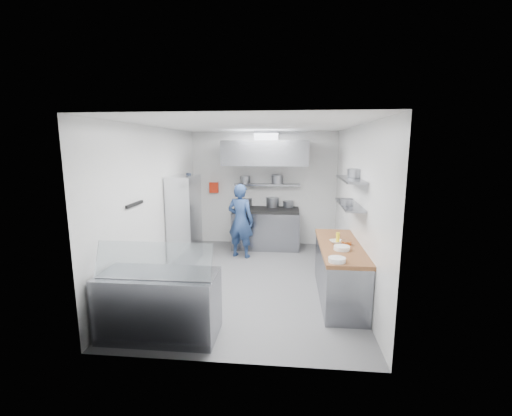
# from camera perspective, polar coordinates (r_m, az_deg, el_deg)

# --- Properties ---
(floor) EXTENTS (5.00, 5.00, 0.00)m
(floor) POSITION_cam_1_polar(r_m,az_deg,el_deg) (6.51, -0.53, -11.85)
(floor) COLOR #4C4C4E
(floor) RESTS_ON ground
(ceiling) EXTENTS (5.00, 5.00, 0.00)m
(ceiling) POSITION_cam_1_polar(r_m,az_deg,el_deg) (6.04, -0.58, 13.58)
(ceiling) COLOR silver
(ceiling) RESTS_ON wall_back
(wall_back) EXTENTS (3.60, 2.80, 0.02)m
(wall_back) POSITION_cam_1_polar(r_m,az_deg,el_deg) (8.59, 1.25, 3.24)
(wall_back) COLOR white
(wall_back) RESTS_ON floor
(wall_front) EXTENTS (3.60, 2.80, 0.02)m
(wall_front) POSITION_cam_1_polar(r_m,az_deg,el_deg) (3.71, -4.75, -6.26)
(wall_front) COLOR white
(wall_front) RESTS_ON floor
(wall_left) EXTENTS (2.80, 5.00, 0.02)m
(wall_left) POSITION_cam_1_polar(r_m,az_deg,el_deg) (6.56, -16.38, 0.63)
(wall_left) COLOR white
(wall_left) RESTS_ON floor
(wall_right) EXTENTS (2.80, 5.00, 0.02)m
(wall_right) POSITION_cam_1_polar(r_m,az_deg,el_deg) (6.19, 16.24, 0.08)
(wall_right) COLOR white
(wall_right) RESTS_ON floor
(gas_range) EXTENTS (1.60, 0.80, 0.90)m
(gas_range) POSITION_cam_1_polar(r_m,az_deg,el_deg) (8.36, 1.70, -3.58)
(gas_range) COLOR gray
(gas_range) RESTS_ON floor
(cooktop) EXTENTS (1.57, 0.78, 0.06)m
(cooktop) POSITION_cam_1_polar(r_m,az_deg,el_deg) (8.26, 1.72, -0.34)
(cooktop) COLOR black
(cooktop) RESTS_ON gas_range
(stock_pot_left) EXTENTS (0.28, 0.28, 0.20)m
(stock_pot_left) POSITION_cam_1_polar(r_m,az_deg,el_deg) (8.66, -1.58, 1.03)
(stock_pot_left) COLOR slate
(stock_pot_left) RESTS_ON cooktop
(stock_pot_mid) EXTENTS (0.32, 0.32, 0.24)m
(stock_pot_mid) POSITION_cam_1_polar(r_m,az_deg,el_deg) (8.50, 2.75, 0.98)
(stock_pot_mid) COLOR slate
(stock_pot_mid) RESTS_ON cooktop
(stock_pot_right) EXTENTS (0.25, 0.25, 0.16)m
(stock_pot_right) POSITION_cam_1_polar(r_m,az_deg,el_deg) (8.49, 5.38, 0.66)
(stock_pot_right) COLOR slate
(stock_pot_right) RESTS_ON cooktop
(over_range_shelf) EXTENTS (1.60, 0.30, 0.04)m
(over_range_shelf) POSITION_cam_1_polar(r_m,az_deg,el_deg) (8.41, 1.85, 3.91)
(over_range_shelf) COLOR gray
(over_range_shelf) RESTS_ON wall_back
(shelf_pot_a) EXTENTS (0.26, 0.26, 0.18)m
(shelf_pot_a) POSITION_cam_1_polar(r_m,az_deg,el_deg) (8.52, -1.83, 4.74)
(shelf_pot_a) COLOR slate
(shelf_pot_a) RESTS_ON over_range_shelf
(shelf_pot_b) EXTENTS (0.28, 0.28, 0.22)m
(shelf_pot_b) POSITION_cam_1_polar(r_m,az_deg,el_deg) (8.35, 3.54, 4.75)
(shelf_pot_b) COLOR slate
(shelf_pot_b) RESTS_ON over_range_shelf
(extractor_hood) EXTENTS (1.90, 1.15, 0.55)m
(extractor_hood) POSITION_cam_1_polar(r_m,az_deg,el_deg) (7.94, 1.68, 9.18)
(extractor_hood) COLOR gray
(extractor_hood) RESTS_ON wall_back
(hood_duct) EXTENTS (0.55, 0.55, 0.24)m
(hood_duct) POSITION_cam_1_polar(r_m,az_deg,el_deg) (8.17, 1.81, 11.88)
(hood_duct) COLOR slate
(hood_duct) RESTS_ON extractor_hood
(red_firebox) EXTENTS (0.22, 0.10, 0.26)m
(red_firebox) POSITION_cam_1_polar(r_m,az_deg,el_deg) (8.71, -7.02, 3.40)
(red_firebox) COLOR red
(red_firebox) RESTS_ON wall_back
(chef) EXTENTS (0.69, 0.55, 1.65)m
(chef) POSITION_cam_1_polar(r_m,az_deg,el_deg) (7.58, -2.59, -2.14)
(chef) COLOR navy
(chef) RESTS_ON floor
(wire_rack) EXTENTS (0.50, 0.90, 1.85)m
(wire_rack) POSITION_cam_1_polar(r_m,az_deg,el_deg) (7.34, -11.80, -1.95)
(wire_rack) COLOR silver
(wire_rack) RESTS_ON floor
(rack_bin_a) EXTENTS (0.15, 0.19, 0.17)m
(rack_bin_a) POSITION_cam_1_polar(r_m,az_deg,el_deg) (7.53, -11.36, -2.60)
(rack_bin_a) COLOR white
(rack_bin_a) RESTS_ON wire_rack
(rack_bin_b) EXTENTS (0.13, 0.16, 0.15)m
(rack_bin_b) POSITION_cam_1_polar(r_m,az_deg,el_deg) (7.74, -10.79, 1.54)
(rack_bin_b) COLOR yellow
(rack_bin_b) RESTS_ON wire_rack
(rack_jar) EXTENTS (0.11, 0.11, 0.18)m
(rack_jar) POSITION_cam_1_polar(r_m,az_deg,el_deg) (7.41, -11.15, 5.04)
(rack_jar) COLOR black
(rack_jar) RESTS_ON wire_rack
(knife_strip) EXTENTS (0.04, 0.55, 0.05)m
(knife_strip) POSITION_cam_1_polar(r_m,az_deg,el_deg) (5.72, -19.56, 0.60)
(knife_strip) COLOR black
(knife_strip) RESTS_ON wall_left
(prep_counter_base) EXTENTS (0.62, 2.00, 0.84)m
(prep_counter_base) POSITION_cam_1_polar(r_m,az_deg,el_deg) (5.83, 13.68, -10.45)
(prep_counter_base) COLOR gray
(prep_counter_base) RESTS_ON floor
(prep_counter_top) EXTENTS (0.65, 2.04, 0.06)m
(prep_counter_top) POSITION_cam_1_polar(r_m,az_deg,el_deg) (5.68, 13.87, -6.20)
(prep_counter_top) COLOR brown
(prep_counter_top) RESTS_ON prep_counter_base
(plate_stack_a) EXTENTS (0.23, 0.23, 0.06)m
(plate_stack_a) POSITION_cam_1_polar(r_m,az_deg,el_deg) (4.83, 13.34, -8.39)
(plate_stack_a) COLOR white
(plate_stack_a) RESTS_ON prep_counter_top
(plate_stack_b) EXTENTS (0.24, 0.24, 0.06)m
(plate_stack_b) POSITION_cam_1_polar(r_m,az_deg,el_deg) (5.38, 14.11, -6.47)
(plate_stack_b) COLOR white
(plate_stack_b) RESTS_ON prep_counter_top
(copper_pan) EXTENTS (0.17, 0.17, 0.06)m
(copper_pan) POSITION_cam_1_polar(r_m,az_deg,el_deg) (5.69, 14.77, -5.60)
(copper_pan) COLOR #C87438
(copper_pan) RESTS_ON prep_counter_top
(squeeze_bottle) EXTENTS (0.06, 0.06, 0.18)m
(squeeze_bottle) POSITION_cam_1_polar(r_m,az_deg,el_deg) (5.70, 13.49, -4.88)
(squeeze_bottle) COLOR yellow
(squeeze_bottle) RESTS_ON prep_counter_top
(mixing_bowl) EXTENTS (0.28, 0.28, 0.05)m
(mixing_bowl) POSITION_cam_1_polar(r_m,az_deg,el_deg) (5.70, 13.29, -5.52)
(mixing_bowl) COLOR white
(mixing_bowl) RESTS_ON prep_counter_top
(wall_shelf_lower) EXTENTS (0.30, 1.30, 0.04)m
(wall_shelf_lower) POSITION_cam_1_polar(r_m,az_deg,el_deg) (5.86, 15.27, 0.56)
(wall_shelf_lower) COLOR gray
(wall_shelf_lower) RESTS_ON wall_right
(wall_shelf_upper) EXTENTS (0.30, 1.30, 0.04)m
(wall_shelf_upper) POSITION_cam_1_polar(r_m,az_deg,el_deg) (5.80, 15.47, 4.65)
(wall_shelf_upper) COLOR gray
(wall_shelf_upper) RESTS_ON wall_right
(shelf_pot_c) EXTENTS (0.21, 0.21, 0.10)m
(shelf_pot_c) POSITION_cam_1_polar(r_m,az_deg,el_deg) (5.68, 14.86, 0.99)
(shelf_pot_c) COLOR slate
(shelf_pot_c) RESTS_ON wall_shelf_lower
(shelf_pot_d) EXTENTS (0.27, 0.27, 0.14)m
(shelf_pot_d) POSITION_cam_1_polar(r_m,az_deg,el_deg) (5.96, 16.27, 5.61)
(shelf_pot_d) COLOR slate
(shelf_pot_d) RESTS_ON wall_shelf_upper
(display_case) EXTENTS (1.50, 0.70, 0.85)m
(display_case) POSITION_cam_1_polar(r_m,az_deg,el_deg) (4.78, -15.76, -15.25)
(display_case) COLOR gray
(display_case) RESTS_ON floor
(display_glass) EXTENTS (1.47, 0.19, 0.42)m
(display_glass) POSITION_cam_1_polar(r_m,az_deg,el_deg) (4.44, -16.73, -8.34)
(display_glass) COLOR silver
(display_glass) RESTS_ON display_case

